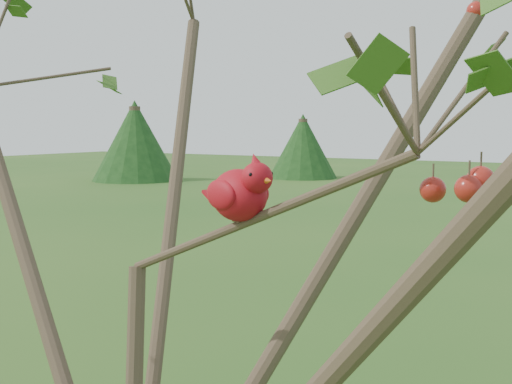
% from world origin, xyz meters
% --- Properties ---
extents(crabapple_tree, '(2.35, 2.05, 2.95)m').
position_xyz_m(crabapple_tree, '(0.03, -0.02, 2.12)').
color(crabapple_tree, '#3F2F22').
rests_on(crabapple_tree, ground).
extents(cardinal, '(0.19, 0.13, 0.14)m').
position_xyz_m(cardinal, '(0.22, 0.08, 2.12)').
color(cardinal, '#B00F1D').
rests_on(cardinal, ground).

